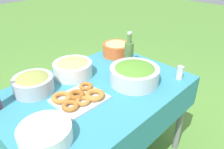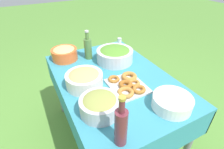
{
  "view_description": "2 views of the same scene",
  "coord_description": "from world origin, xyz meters",
  "px_view_note": "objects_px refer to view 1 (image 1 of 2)",
  "views": [
    {
      "loc": [
        0.81,
        0.94,
        1.52
      ],
      "look_at": [
        -0.08,
        0.08,
        0.83
      ],
      "focal_mm": 35.0,
      "sensor_mm": 36.0,
      "label": 1
    },
    {
      "loc": [
        1.04,
        -0.56,
        1.54
      ],
      "look_at": [
        0.07,
        -0.05,
        0.8
      ],
      "focal_mm": 28.0,
      "sensor_mm": 36.0,
      "label": 2
    }
  ],
  "objects_px": {
    "donut_platter": "(79,98)",
    "olive_oil_bottle": "(129,53)",
    "pasta_bowl": "(117,48)",
    "olive_bowl": "(33,83)",
    "plate_stack": "(45,134)",
    "salad_bowl": "(134,73)",
    "bread_bowl": "(72,68)"
  },
  "relations": [
    {
      "from": "salad_bowl",
      "to": "donut_platter",
      "type": "relative_size",
      "value": 1.02
    },
    {
      "from": "olive_oil_bottle",
      "to": "salad_bowl",
      "type": "bearing_deg",
      "value": 49.02
    },
    {
      "from": "pasta_bowl",
      "to": "plate_stack",
      "type": "bearing_deg",
      "value": 24.68
    },
    {
      "from": "pasta_bowl",
      "to": "plate_stack",
      "type": "relative_size",
      "value": 0.94
    },
    {
      "from": "pasta_bowl",
      "to": "plate_stack",
      "type": "distance_m",
      "value": 1.07
    },
    {
      "from": "salad_bowl",
      "to": "bread_bowl",
      "type": "relative_size",
      "value": 1.21
    },
    {
      "from": "pasta_bowl",
      "to": "salad_bowl",
      "type": "bearing_deg",
      "value": 57.85
    },
    {
      "from": "donut_platter",
      "to": "olive_oil_bottle",
      "type": "xyz_separation_m",
      "value": [
        -0.57,
        -0.09,
        0.09
      ]
    },
    {
      "from": "salad_bowl",
      "to": "olive_oil_bottle",
      "type": "distance_m",
      "value": 0.26
    },
    {
      "from": "plate_stack",
      "to": "olive_oil_bottle",
      "type": "distance_m",
      "value": 0.92
    },
    {
      "from": "salad_bowl",
      "to": "olive_oil_bottle",
      "type": "relative_size",
      "value": 1.21
    },
    {
      "from": "donut_platter",
      "to": "olive_oil_bottle",
      "type": "relative_size",
      "value": 1.18
    },
    {
      "from": "donut_platter",
      "to": "olive_bowl",
      "type": "height_order",
      "value": "olive_bowl"
    },
    {
      "from": "donut_platter",
      "to": "salad_bowl",
      "type": "bearing_deg",
      "value": 165.51
    },
    {
      "from": "donut_platter",
      "to": "bread_bowl",
      "type": "height_order",
      "value": "bread_bowl"
    },
    {
      "from": "salad_bowl",
      "to": "donut_platter",
      "type": "bearing_deg",
      "value": -14.49
    },
    {
      "from": "plate_stack",
      "to": "donut_platter",
      "type": "bearing_deg",
      "value": -155.76
    },
    {
      "from": "donut_platter",
      "to": "bread_bowl",
      "type": "xyz_separation_m",
      "value": [
        -0.16,
        -0.28,
        0.04
      ]
    },
    {
      "from": "pasta_bowl",
      "to": "olive_oil_bottle",
      "type": "relative_size",
      "value": 0.87
    },
    {
      "from": "salad_bowl",
      "to": "pasta_bowl",
      "type": "height_order",
      "value": "salad_bowl"
    },
    {
      "from": "olive_bowl",
      "to": "pasta_bowl",
      "type": "bearing_deg",
      "value": -179.04
    },
    {
      "from": "donut_platter",
      "to": "olive_bowl",
      "type": "relative_size",
      "value": 1.29
    },
    {
      "from": "salad_bowl",
      "to": "olive_bowl",
      "type": "relative_size",
      "value": 1.32
    },
    {
      "from": "olive_oil_bottle",
      "to": "olive_bowl",
      "type": "xyz_separation_m",
      "value": [
        0.71,
        -0.2,
        -0.04
      ]
    },
    {
      "from": "pasta_bowl",
      "to": "olive_oil_bottle",
      "type": "bearing_deg",
      "value": 68.0
    },
    {
      "from": "donut_platter",
      "to": "olive_bowl",
      "type": "bearing_deg",
      "value": -64.31
    },
    {
      "from": "olive_oil_bottle",
      "to": "plate_stack",
      "type": "bearing_deg",
      "value": 14.88
    },
    {
      "from": "donut_platter",
      "to": "olive_oil_bottle",
      "type": "height_order",
      "value": "olive_oil_bottle"
    },
    {
      "from": "salad_bowl",
      "to": "olive_bowl",
      "type": "bearing_deg",
      "value": -36.15
    },
    {
      "from": "pasta_bowl",
      "to": "donut_platter",
      "type": "relative_size",
      "value": 0.73
    },
    {
      "from": "pasta_bowl",
      "to": "donut_platter",
      "type": "bearing_deg",
      "value": 24.89
    },
    {
      "from": "pasta_bowl",
      "to": "olive_bowl",
      "type": "height_order",
      "value": "pasta_bowl"
    }
  ]
}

